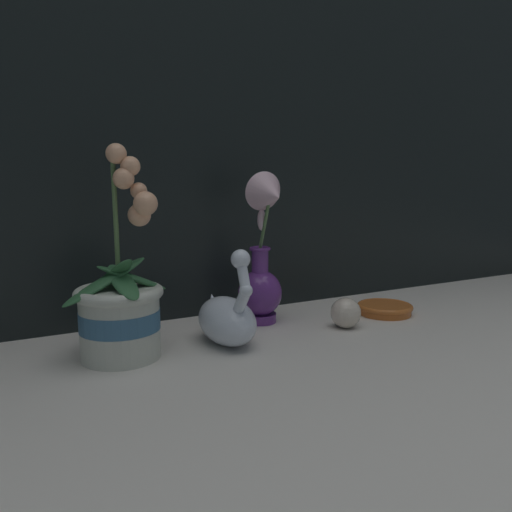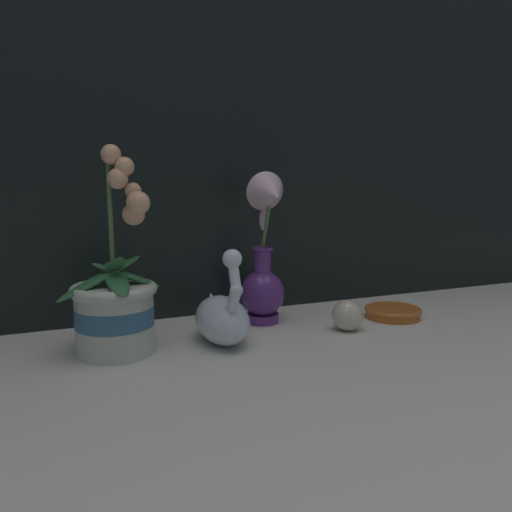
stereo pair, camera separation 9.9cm
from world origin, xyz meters
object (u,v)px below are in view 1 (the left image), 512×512
at_px(swan_figurine, 227,317).
at_px(glass_sphere, 346,313).
at_px(amber_dish, 385,308).
at_px(orchid_potted_plant, 121,307).
at_px(blue_vase, 263,264).

xyz_separation_m(swan_figurine, glass_sphere, (0.26, -0.02, -0.02)).
xyz_separation_m(glass_sphere, amber_dish, (0.14, 0.04, -0.02)).
bearing_deg(amber_dish, glass_sphere, -163.46).
relative_size(orchid_potted_plant, glass_sphere, 5.75).
xyz_separation_m(orchid_potted_plant, glass_sphere, (0.44, -0.04, -0.06)).
relative_size(orchid_potted_plant, swan_figurine, 1.95).
relative_size(glass_sphere, amber_dish, 0.50).
height_order(blue_vase, amber_dish, blue_vase).
bearing_deg(amber_dish, orchid_potted_plant, -179.67).
bearing_deg(glass_sphere, swan_figurine, 175.06).
bearing_deg(amber_dish, swan_figurine, -177.05).
xyz_separation_m(blue_vase, glass_sphere, (0.14, -0.11, -0.10)).
bearing_deg(swan_figurine, blue_vase, 34.43).
height_order(blue_vase, glass_sphere, blue_vase).
bearing_deg(amber_dish, blue_vase, 167.35).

